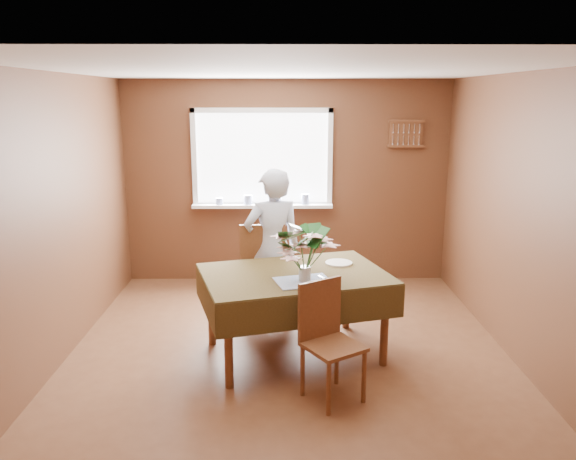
{
  "coord_description": "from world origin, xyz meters",
  "views": [
    {
      "loc": [
        -0.05,
        -4.66,
        2.29
      ],
      "look_at": [
        0.0,
        0.55,
        1.05
      ],
      "focal_mm": 35.0,
      "sensor_mm": 36.0,
      "label": 1
    }
  ],
  "objects_px": {
    "chair_near": "(327,335)",
    "flower_bouquet": "(305,248)",
    "chair_far": "(263,269)",
    "seated_woman": "(273,248)",
    "dining_table": "(295,283)"
  },
  "relations": [
    {
      "from": "chair_far",
      "to": "flower_bouquet",
      "type": "height_order",
      "value": "flower_bouquet"
    },
    {
      "from": "dining_table",
      "to": "seated_woman",
      "type": "distance_m",
      "value": 0.75
    },
    {
      "from": "dining_table",
      "to": "flower_bouquet",
      "type": "relative_size",
      "value": 3.51
    },
    {
      "from": "dining_table",
      "to": "chair_near",
      "type": "xyz_separation_m",
      "value": [
        0.24,
        -0.71,
        -0.18
      ]
    },
    {
      "from": "dining_table",
      "to": "chair_near",
      "type": "distance_m",
      "value": 0.77
    },
    {
      "from": "chair_far",
      "to": "seated_woman",
      "type": "distance_m",
      "value": 0.27
    },
    {
      "from": "flower_bouquet",
      "to": "chair_far",
      "type": "bearing_deg",
      "value": 110.97
    },
    {
      "from": "chair_far",
      "to": "flower_bouquet",
      "type": "bearing_deg",
      "value": 108.64
    },
    {
      "from": "seated_woman",
      "to": "dining_table",
      "type": "bearing_deg",
      "value": 88.24
    },
    {
      "from": "seated_woman",
      "to": "flower_bouquet",
      "type": "distance_m",
      "value": 1.02
    },
    {
      "from": "chair_near",
      "to": "seated_woman",
      "type": "height_order",
      "value": "seated_woman"
    },
    {
      "from": "chair_near",
      "to": "flower_bouquet",
      "type": "xyz_separation_m",
      "value": [
        -0.16,
        0.48,
        0.56
      ]
    },
    {
      "from": "seated_woman",
      "to": "chair_far",
      "type": "bearing_deg",
      "value": -55.19
    },
    {
      "from": "dining_table",
      "to": "chair_near",
      "type": "bearing_deg",
      "value": -87.62
    },
    {
      "from": "dining_table",
      "to": "chair_far",
      "type": "height_order",
      "value": "chair_far"
    }
  ]
}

